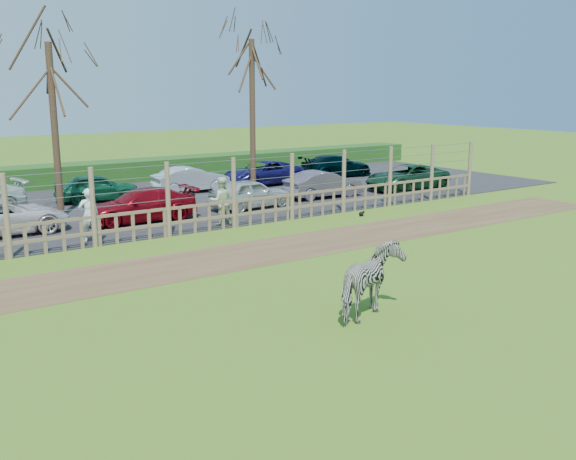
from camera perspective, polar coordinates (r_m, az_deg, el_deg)
ground at (r=15.07m, az=2.31°, el=-6.24°), size 120.00×120.00×0.00m
dirt_strip at (r=18.70m, az=-6.03°, el=-2.57°), size 34.00×2.80×0.01m
asphalt at (r=27.70m, az=-16.07°, el=1.96°), size 44.00×13.00×0.04m
hedge at (r=34.26m, az=-19.95°, el=4.53°), size 46.00×2.00×1.10m
fence at (r=21.59m, az=-10.56°, el=1.49°), size 30.16×0.16×2.50m
tree_mid at (r=25.75m, az=-20.28°, el=11.78°), size 4.80×4.80×6.83m
tree_right at (r=29.81m, az=-3.21°, el=13.22°), size 4.80×4.80×7.35m
zebra at (r=13.85m, az=7.42°, el=-4.58°), size 2.08×1.55×1.60m
visitor_a at (r=21.31m, az=-17.28°, el=1.26°), size 0.67×0.48×1.72m
visitor_b at (r=23.10m, az=-5.96°, el=2.59°), size 0.99×0.87×1.72m
crow at (r=24.96m, az=6.55°, el=1.45°), size 0.25×0.19×0.21m
car_2 at (r=23.45m, az=-24.13°, el=1.06°), size 4.39×2.16×1.20m
car_3 at (r=24.22m, az=-12.93°, el=2.17°), size 4.21×1.87×1.20m
car_4 at (r=26.26m, az=-3.35°, el=3.25°), size 3.62×1.68×1.20m
car_5 at (r=28.91m, az=3.14°, el=4.10°), size 3.69×1.41×1.20m
car_6 at (r=31.66m, az=10.54°, el=4.64°), size 4.38×2.13×1.20m
car_10 at (r=29.06m, az=-16.61°, el=3.64°), size 3.68×1.88×1.20m
car_11 at (r=30.72m, az=-8.61°, el=4.47°), size 3.72×1.51×1.20m
car_12 at (r=32.73m, az=-2.23°, el=5.08°), size 4.39×2.15×1.20m
car_13 at (r=35.87m, az=4.32°, el=5.71°), size 4.28×2.08×1.20m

